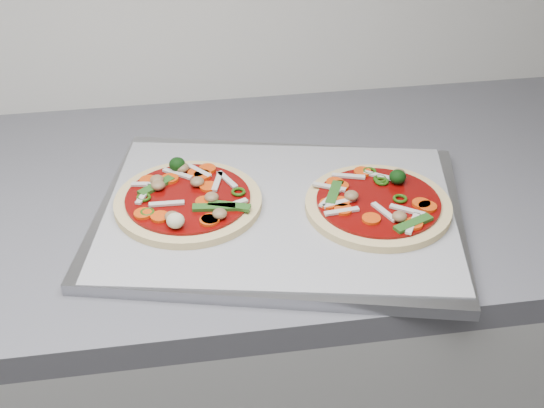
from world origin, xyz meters
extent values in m
cube|color=#B4B4B1|center=(0.00, 1.30, 0.43)|extent=(3.60, 0.60, 0.86)
cube|color=#57565E|center=(0.00, 1.30, 0.88)|extent=(3.60, 0.60, 0.04)
cube|color=#94959A|center=(-0.33, 1.22, 0.91)|extent=(0.58, 0.48, 0.02)
cube|color=gray|center=(-0.33, 1.22, 0.92)|extent=(0.54, 0.44, 0.00)
cylinder|color=tan|center=(-0.45, 1.24, 0.92)|extent=(0.22, 0.22, 0.01)
cylinder|color=#740500|center=(-0.45, 1.24, 0.93)|extent=(0.19, 0.19, 0.00)
cube|color=beige|center=(-0.51, 1.25, 0.94)|extent=(0.03, 0.05, 0.00)
cylinder|color=#E4410F|center=(-0.42, 1.31, 0.94)|extent=(0.03, 0.03, 0.00)
torus|color=#214A0D|center=(-0.38, 1.24, 0.94)|extent=(0.02, 0.02, 0.00)
ellipsoid|color=brown|center=(-0.49, 1.27, 0.94)|extent=(0.03, 0.03, 0.01)
ellipsoid|color=brown|center=(-0.41, 1.19, 0.94)|extent=(0.02, 0.02, 0.01)
cube|color=beige|center=(-0.39, 1.27, 0.94)|extent=(0.03, 0.05, 0.00)
torus|color=#214A0D|center=(-0.51, 1.21, 0.94)|extent=(0.03, 0.03, 0.00)
cylinder|color=#E4410F|center=(-0.50, 1.29, 0.94)|extent=(0.03, 0.03, 0.00)
ellipsoid|color=brown|center=(-0.45, 1.31, 0.94)|extent=(0.03, 0.03, 0.01)
cylinder|color=#E4410F|center=(-0.43, 1.22, 0.94)|extent=(0.03, 0.03, 0.00)
ellipsoid|color=brown|center=(-0.44, 1.27, 0.94)|extent=(0.02, 0.02, 0.01)
torus|color=#214A0D|center=(-0.51, 1.25, 0.94)|extent=(0.02, 0.02, 0.00)
cylinder|color=#E4410F|center=(-0.42, 1.26, 0.94)|extent=(0.03, 0.03, 0.00)
cube|color=beige|center=(-0.41, 1.27, 0.94)|extent=(0.02, 0.05, 0.00)
cylinder|color=#E4410F|center=(-0.43, 1.18, 0.94)|extent=(0.03, 0.03, 0.00)
cube|color=beige|center=(-0.39, 1.21, 0.94)|extent=(0.05, 0.03, 0.00)
cube|color=#2D5A20|center=(-0.40, 1.21, 0.94)|extent=(0.06, 0.03, 0.00)
ellipsoid|color=brown|center=(-0.49, 1.28, 0.94)|extent=(0.03, 0.03, 0.01)
cylinder|color=#E4410F|center=(-0.42, 1.18, 0.94)|extent=(0.03, 0.03, 0.00)
cube|color=#2D5A20|center=(-0.49, 1.27, 0.94)|extent=(0.05, 0.05, 0.00)
cylinder|color=#E4410F|center=(-0.43, 1.29, 0.94)|extent=(0.03, 0.03, 0.00)
cube|color=beige|center=(-0.43, 1.30, 0.94)|extent=(0.04, 0.04, 0.00)
cylinder|color=#E4410F|center=(-0.44, 1.30, 0.94)|extent=(0.03, 0.03, 0.00)
cylinder|color=#E4410F|center=(-0.49, 1.20, 0.94)|extent=(0.03, 0.03, 0.00)
cube|color=beige|center=(-0.50, 1.28, 0.94)|extent=(0.05, 0.02, 0.00)
ellipsoid|color=brown|center=(-0.42, 1.23, 0.94)|extent=(0.03, 0.03, 0.01)
ellipsoid|color=black|center=(-0.46, 1.31, 0.94)|extent=(0.03, 0.03, 0.02)
cube|color=#2D5A20|center=(-0.42, 1.21, 0.94)|extent=(0.06, 0.02, 0.00)
ellipsoid|color=brown|center=(-0.47, 1.19, 0.94)|extent=(0.03, 0.03, 0.01)
cylinder|color=#E4410F|center=(-0.51, 1.21, 0.94)|extent=(0.03, 0.03, 0.00)
ellipsoid|color=beige|center=(-0.47, 1.17, 0.94)|extent=(0.03, 0.03, 0.02)
cylinder|color=#E4410F|center=(-0.47, 1.29, 0.94)|extent=(0.03, 0.03, 0.00)
cube|color=beige|center=(-0.46, 1.30, 0.94)|extent=(0.04, 0.04, 0.00)
cube|color=beige|center=(-0.48, 1.23, 0.94)|extent=(0.05, 0.01, 0.00)
cylinder|color=tan|center=(-0.19, 1.19, 0.92)|extent=(0.23, 0.23, 0.01)
cylinder|color=#740500|center=(-0.19, 1.19, 0.93)|extent=(0.20, 0.20, 0.00)
cylinder|color=#E4410F|center=(-0.16, 1.13, 0.93)|extent=(0.03, 0.03, 0.00)
torus|color=#214A0D|center=(-0.18, 1.24, 0.94)|extent=(0.03, 0.03, 0.00)
cylinder|color=#E4410F|center=(-0.20, 1.27, 0.93)|extent=(0.03, 0.03, 0.00)
ellipsoid|color=brown|center=(-0.18, 1.14, 0.94)|extent=(0.03, 0.03, 0.01)
cube|color=beige|center=(-0.16, 1.16, 0.94)|extent=(0.04, 0.03, 0.00)
torus|color=#214A0D|center=(-0.19, 1.26, 0.94)|extent=(0.02, 0.02, 0.00)
cylinder|color=#E4410F|center=(-0.14, 1.17, 0.93)|extent=(0.03, 0.03, 0.00)
cube|color=beige|center=(-0.25, 1.23, 0.94)|extent=(0.05, 0.03, 0.00)
torus|color=#214A0D|center=(-0.18, 1.24, 0.94)|extent=(0.03, 0.03, 0.00)
torus|color=#214A0D|center=(-0.16, 1.19, 0.94)|extent=(0.02, 0.02, 0.00)
cube|color=#2D5A20|center=(-0.25, 1.22, 0.94)|extent=(0.04, 0.06, 0.00)
cylinder|color=#E4410F|center=(-0.26, 1.19, 0.93)|extent=(0.03, 0.03, 0.00)
cylinder|color=#E4410F|center=(-0.24, 1.23, 0.93)|extent=(0.03, 0.03, 0.00)
cube|color=beige|center=(-0.25, 1.19, 0.94)|extent=(0.05, 0.02, 0.00)
cube|color=#2D5A20|center=(-0.16, 1.13, 0.94)|extent=(0.06, 0.04, 0.00)
ellipsoid|color=black|center=(-0.15, 1.23, 0.94)|extent=(0.03, 0.03, 0.02)
cube|color=beige|center=(-0.16, 1.13, 0.94)|extent=(0.03, 0.05, 0.00)
cylinder|color=#E4410F|center=(-0.25, 1.19, 0.93)|extent=(0.03, 0.03, 0.00)
cube|color=beige|center=(-0.25, 1.17, 0.94)|extent=(0.05, 0.01, 0.00)
cylinder|color=#E4410F|center=(-0.25, 1.18, 0.93)|extent=(0.03, 0.03, 0.00)
ellipsoid|color=brown|center=(-0.15, 1.25, 0.94)|extent=(0.03, 0.03, 0.01)
cube|color=beige|center=(-0.18, 1.25, 0.94)|extent=(0.04, 0.03, 0.00)
cube|color=beige|center=(-0.26, 1.20, 0.94)|extent=(0.04, 0.04, 0.00)
cylinder|color=#E4410F|center=(-0.21, 1.15, 0.93)|extent=(0.04, 0.04, 0.00)
cube|color=beige|center=(-0.19, 1.16, 0.94)|extent=(0.03, 0.05, 0.00)
cylinder|color=#E4410F|center=(-0.24, 1.24, 0.93)|extent=(0.04, 0.04, 0.00)
cylinder|color=#E4410F|center=(-0.13, 1.16, 0.93)|extent=(0.03, 0.03, 0.00)
ellipsoid|color=brown|center=(-0.23, 1.20, 0.94)|extent=(0.02, 0.02, 0.01)
cube|color=beige|center=(-0.22, 1.26, 0.94)|extent=(0.05, 0.02, 0.00)
camera|label=1|loc=(-0.47, 0.37, 1.51)|focal=50.00mm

